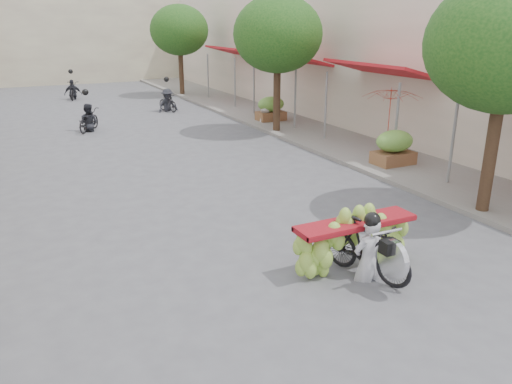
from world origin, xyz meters
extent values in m
cube|color=slate|center=(7.00, 15.00, 0.06)|extent=(4.00, 60.00, 0.12)
cube|color=beige|center=(12.00, 14.00, 3.00)|extent=(8.00, 40.00, 6.00)
cylinder|color=slate|center=(6.30, 5.90, 1.27)|extent=(0.08, 0.08, 2.55)
cube|color=#A8161D|center=(7.12, 10.00, 2.75)|extent=(1.77, 4.20, 0.53)
cylinder|color=slate|center=(6.30, 8.10, 1.27)|extent=(0.08, 0.08, 2.55)
cylinder|color=slate|center=(6.30, 11.90, 1.27)|extent=(0.08, 0.08, 2.55)
cube|color=#A8161D|center=(7.12, 16.00, 2.75)|extent=(1.77, 4.20, 0.53)
cylinder|color=slate|center=(6.30, 14.10, 1.27)|extent=(0.08, 0.08, 2.55)
cylinder|color=slate|center=(6.30, 17.90, 1.27)|extent=(0.08, 0.08, 2.55)
cube|color=#A8161D|center=(7.12, 22.00, 2.75)|extent=(1.77, 4.20, 0.53)
cylinder|color=slate|center=(6.30, 20.10, 1.27)|extent=(0.08, 0.08, 2.55)
cylinder|color=slate|center=(6.30, 23.90, 1.27)|extent=(0.08, 0.08, 2.55)
cube|color=#BEB396|center=(0.00, 38.00, 3.50)|extent=(20.00, 6.00, 7.00)
cylinder|color=#3A2719|center=(5.40, 4.00, 1.60)|extent=(0.28, 0.28, 3.20)
ellipsoid|color=#245117|center=(5.40, 4.00, 3.80)|extent=(3.40, 3.40, 2.90)
cylinder|color=#3A2719|center=(5.40, 14.00, 1.60)|extent=(0.28, 0.28, 3.20)
ellipsoid|color=#245117|center=(5.40, 14.00, 3.80)|extent=(3.40, 3.40, 2.90)
cylinder|color=#3A2719|center=(5.40, 26.00, 1.60)|extent=(0.28, 0.28, 3.20)
ellipsoid|color=#245117|center=(5.40, 26.00, 3.80)|extent=(3.40, 3.40, 2.90)
cube|color=brown|center=(6.20, 8.00, 0.37)|extent=(1.20, 0.80, 0.50)
ellipsoid|color=#639A3A|center=(6.20, 8.00, 0.95)|extent=(1.20, 0.88, 0.66)
cube|color=brown|center=(6.20, 16.00, 0.37)|extent=(1.20, 0.80, 0.50)
ellipsoid|color=#639A3A|center=(6.20, 16.00, 0.95)|extent=(1.20, 0.88, 0.66)
imported|color=black|center=(1.11, 2.79, 0.52)|extent=(1.03, 1.85, 1.05)
cylinder|color=silver|center=(1.11, 2.14, 0.62)|extent=(0.10, 0.66, 0.66)
cube|color=black|center=(1.11, 2.24, 0.80)|extent=(0.28, 0.22, 0.22)
cylinder|color=silver|center=(1.11, 2.34, 1.02)|extent=(0.60, 0.05, 0.05)
cube|color=maroon|center=(1.11, 3.14, 0.88)|extent=(2.29, 0.55, 0.10)
imported|color=silver|center=(1.11, 2.74, 1.12)|extent=(0.59, 0.44, 1.64)
sphere|color=black|center=(1.11, 2.71, 1.91)|extent=(0.28, 0.28, 0.28)
imported|color=#A32515|center=(6.23, 8.31, 2.40)|extent=(2.25, 2.25, 1.60)
imported|color=silver|center=(5.88, 15.89, 0.89)|extent=(0.86, 0.65, 1.55)
imported|color=black|center=(-1.30, 17.72, 0.45)|extent=(1.35, 1.67, 0.90)
imported|color=#23242A|center=(-1.30, 17.72, 1.12)|extent=(0.93, 0.83, 1.65)
sphere|color=black|center=(-1.30, 17.72, 1.58)|extent=(0.26, 0.26, 0.26)
imported|color=black|center=(2.98, 20.90, 0.44)|extent=(0.86, 1.57, 0.89)
imported|color=#23242A|center=(2.98, 20.90, 1.12)|extent=(1.17, 0.84, 1.65)
sphere|color=black|center=(2.98, 20.90, 1.58)|extent=(0.26, 0.26, 0.26)
imported|color=black|center=(-0.72, 27.32, 0.48)|extent=(1.00, 1.80, 0.96)
imported|color=#23242A|center=(-0.72, 27.32, 1.12)|extent=(1.07, 0.75, 1.65)
sphere|color=black|center=(-0.72, 27.32, 1.58)|extent=(0.26, 0.26, 0.26)
camera|label=1|loc=(-4.04, -3.37, 4.22)|focal=35.00mm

